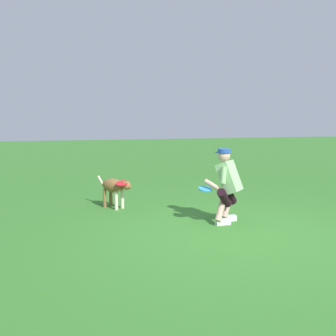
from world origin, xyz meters
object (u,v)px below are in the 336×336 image
object	(u,v)px
frisbee_held	(205,189)
frisbee_flying	(122,183)
person	(227,184)
dog	(115,187)

from	to	relation	value
frisbee_held	frisbee_flying	bearing A→B (deg)	-47.32
frisbee_flying	frisbee_held	distance (m)	1.78
frisbee_flying	frisbee_held	size ratio (longest dim) A/B	1.04
person	dog	size ratio (longest dim) A/B	1.53
dog	frisbee_flying	world-z (taller)	dog
dog	frisbee_held	xyz separation A→B (m)	(-1.31, 1.59, 0.17)
frisbee_flying	dog	bearing A→B (deg)	-70.24
frisbee_held	person	bearing A→B (deg)	169.95
dog	frisbee_held	bearing A→B (deg)	4.54
dog	frisbee_flying	bearing A→B (deg)	-15.19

